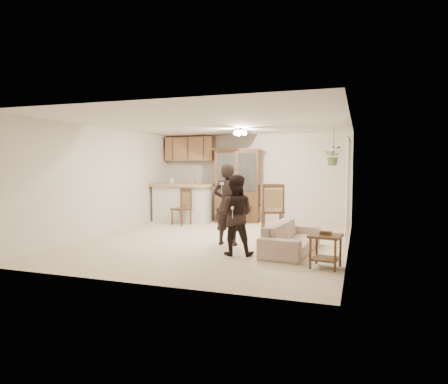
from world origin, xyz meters
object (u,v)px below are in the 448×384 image
(china_hutch, at_px, (237,186))
(chair_hutch_left, at_px, (249,212))
(child, at_px, (235,218))
(side_table, at_px, (326,251))
(adult, at_px, (228,201))
(chair_hutch_right, at_px, (272,220))
(sofa, at_px, (291,233))
(chair_bar, at_px, (181,215))

(china_hutch, relative_size, chair_hutch_left, 1.94)
(child, xyz_separation_m, side_table, (1.63, -0.40, -0.40))
(child, height_order, china_hutch, china_hutch)
(adult, distance_m, chair_hutch_right, 1.80)
(sofa, xyz_separation_m, chair_hutch_right, (-0.76, 1.84, -0.03))
(child, relative_size, chair_hutch_right, 1.14)
(child, height_order, chair_hutch_left, child)
(sofa, relative_size, side_table, 3.18)
(china_hutch, height_order, side_table, china_hutch)
(china_hutch, bearing_deg, chair_bar, -157.28)
(chair_bar, height_order, chair_hutch_left, chair_hutch_left)
(china_hutch, bearing_deg, chair_hutch_left, -1.93)
(sofa, xyz_separation_m, child, (-0.93, -0.57, 0.31))
(sofa, height_order, chair_hutch_right, chair_hutch_right)
(sofa, distance_m, side_table, 1.20)
(china_hutch, relative_size, side_table, 3.54)
(chair_hutch_right, bearing_deg, adult, 51.82)
(side_table, distance_m, chair_bar, 5.29)
(china_hutch, height_order, chair_hutch_left, china_hutch)
(sofa, height_order, child, child)
(sofa, relative_size, chair_hutch_right, 1.58)
(adult, distance_m, chair_hutch_left, 3.30)
(child, bearing_deg, china_hutch, -83.89)
(side_table, relative_size, chair_hutch_left, 0.55)
(child, height_order, chair_hutch_right, child)
(china_hutch, bearing_deg, child, -88.08)
(side_table, bearing_deg, chair_bar, 140.37)
(adult, distance_m, side_table, 2.45)
(china_hutch, bearing_deg, chair_hutch_right, -63.25)
(adult, xyz_separation_m, child, (0.41, -0.81, -0.22))
(china_hutch, distance_m, chair_hutch_left, 0.81)
(chair_hutch_left, bearing_deg, chair_hutch_right, -28.89)
(adult, xyz_separation_m, side_table, (2.04, -1.21, -0.62))
(side_table, bearing_deg, adult, 149.34)
(chair_bar, bearing_deg, side_table, -21.27)
(sofa, relative_size, chair_hutch_left, 1.75)
(chair_hutch_right, bearing_deg, sofa, 94.15)
(chair_bar, xyz_separation_m, chair_hutch_right, (2.62, -0.56, 0.06))
(china_hutch, distance_m, side_table, 5.23)
(sofa, relative_size, china_hutch, 0.90)
(chair_bar, bearing_deg, chair_hutch_right, 6.25)
(sofa, xyz_separation_m, chair_hutch_left, (-1.77, 3.45, -0.06))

